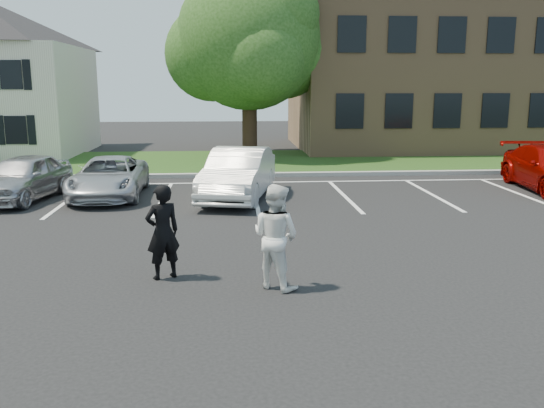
{
  "coord_description": "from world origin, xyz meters",
  "views": [
    {
      "loc": [
        -0.79,
        -9.37,
        3.43
      ],
      "look_at": [
        0.0,
        1.0,
        1.25
      ],
      "focal_mm": 38.0,
      "sensor_mm": 36.0,
      "label": 1
    }
  ],
  "objects_px": {
    "office_building": "(497,70)",
    "tree": "(251,41)",
    "car_silver_west": "(23,177)",
    "car_silver_minivan": "(109,177)",
    "man_black_suit": "(163,232)",
    "car_white_sedan": "(238,174)",
    "man_white_shirt": "(276,236)"
  },
  "relations": [
    {
      "from": "tree",
      "to": "car_silver_minivan",
      "type": "bearing_deg",
      "value": -116.49
    },
    {
      "from": "office_building",
      "to": "tree",
      "type": "bearing_deg",
      "value": -163.91
    },
    {
      "from": "car_silver_minivan",
      "to": "car_white_sedan",
      "type": "height_order",
      "value": "car_white_sedan"
    },
    {
      "from": "man_black_suit",
      "to": "tree",
      "type": "bearing_deg",
      "value": -125.21
    },
    {
      "from": "man_white_shirt",
      "to": "car_silver_west",
      "type": "xyz_separation_m",
      "value": [
        -6.91,
        8.13,
        -0.21
      ]
    },
    {
      "from": "office_building",
      "to": "car_silver_west",
      "type": "distance_m",
      "value": 25.34
    },
    {
      "from": "man_black_suit",
      "to": "car_silver_minivan",
      "type": "bearing_deg",
      "value": -100.06
    },
    {
      "from": "car_silver_minivan",
      "to": "man_black_suit",
      "type": "bearing_deg",
      "value": -73.6
    },
    {
      "from": "car_white_sedan",
      "to": "man_black_suit",
      "type": "bearing_deg",
      "value": -89.06
    },
    {
      "from": "tree",
      "to": "car_silver_west",
      "type": "height_order",
      "value": "tree"
    },
    {
      "from": "man_black_suit",
      "to": "car_silver_west",
      "type": "height_order",
      "value": "man_black_suit"
    },
    {
      "from": "man_black_suit",
      "to": "car_white_sedan",
      "type": "relative_size",
      "value": 0.37
    },
    {
      "from": "car_silver_minivan",
      "to": "tree",
      "type": "bearing_deg",
      "value": 62.25
    },
    {
      "from": "office_building",
      "to": "man_white_shirt",
      "type": "xyz_separation_m",
      "value": [
        -14.02,
        -21.99,
        -3.26
      ]
    },
    {
      "from": "man_black_suit",
      "to": "car_silver_west",
      "type": "relative_size",
      "value": 0.43
    },
    {
      "from": "man_white_shirt",
      "to": "car_white_sedan",
      "type": "distance_m",
      "value": 7.84
    },
    {
      "from": "man_black_suit",
      "to": "car_silver_minivan",
      "type": "relative_size",
      "value": 0.39
    },
    {
      "from": "man_black_suit",
      "to": "car_silver_minivan",
      "type": "xyz_separation_m",
      "value": [
        -2.49,
        7.83,
        -0.25
      ]
    },
    {
      "from": "car_silver_west",
      "to": "car_white_sedan",
      "type": "height_order",
      "value": "car_white_sedan"
    },
    {
      "from": "tree",
      "to": "car_silver_west",
      "type": "xyz_separation_m",
      "value": [
        -7.25,
        -9.92,
        -4.66
      ]
    },
    {
      "from": "man_white_shirt",
      "to": "man_black_suit",
      "type": "bearing_deg",
      "value": 22.6
    },
    {
      "from": "man_black_suit",
      "to": "car_silver_minivan",
      "type": "height_order",
      "value": "man_black_suit"
    },
    {
      "from": "car_silver_west",
      "to": "office_building",
      "type": "bearing_deg",
      "value": 43.55
    },
    {
      "from": "office_building",
      "to": "car_silver_minivan",
      "type": "distance_m",
      "value": 23.18
    },
    {
      "from": "office_building",
      "to": "man_white_shirt",
      "type": "height_order",
      "value": "office_building"
    },
    {
      "from": "office_building",
      "to": "man_white_shirt",
      "type": "relative_size",
      "value": 12.45
    },
    {
      "from": "tree",
      "to": "car_silver_minivan",
      "type": "relative_size",
      "value": 2.0
    },
    {
      "from": "tree",
      "to": "man_black_suit",
      "type": "xyz_separation_m",
      "value": [
        -2.29,
        -17.44,
        -4.49
      ]
    },
    {
      "from": "man_white_shirt",
      "to": "car_white_sedan",
      "type": "relative_size",
      "value": 0.39
    },
    {
      "from": "tree",
      "to": "car_white_sedan",
      "type": "relative_size",
      "value": 1.9
    },
    {
      "from": "office_building",
      "to": "man_black_suit",
      "type": "height_order",
      "value": "office_building"
    },
    {
      "from": "tree",
      "to": "man_black_suit",
      "type": "relative_size",
      "value": 5.13
    }
  ]
}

